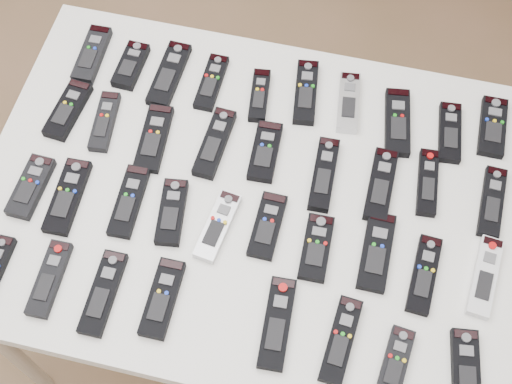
% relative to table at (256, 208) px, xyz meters
% --- Properties ---
extents(ground, '(4.00, 4.00, 0.00)m').
position_rel_table_xyz_m(ground, '(-0.12, -0.03, -0.72)').
color(ground, brown).
rests_on(ground, ground).
extents(table, '(1.25, 0.88, 0.78)m').
position_rel_table_xyz_m(table, '(0.00, 0.00, 0.00)').
color(table, white).
rests_on(table, ground).
extents(remote_0, '(0.06, 0.17, 0.02)m').
position_rel_table_xyz_m(remote_0, '(-0.49, 0.29, 0.07)').
color(remote_0, black).
rests_on(remote_0, table).
extents(remote_1, '(0.06, 0.14, 0.02)m').
position_rel_table_xyz_m(remote_1, '(-0.38, 0.28, 0.07)').
color(remote_1, black).
rests_on(remote_1, table).
extents(remote_2, '(0.06, 0.19, 0.02)m').
position_rel_table_xyz_m(remote_2, '(-0.28, 0.28, 0.07)').
color(remote_2, black).
rests_on(remote_2, table).
extents(remote_3, '(0.05, 0.16, 0.02)m').
position_rel_table_xyz_m(remote_3, '(-0.18, 0.28, 0.07)').
color(remote_3, black).
rests_on(remote_3, table).
extents(remote_4, '(0.06, 0.15, 0.02)m').
position_rel_table_xyz_m(remote_4, '(-0.05, 0.26, 0.07)').
color(remote_4, black).
rests_on(remote_4, table).
extents(remote_5, '(0.07, 0.18, 0.02)m').
position_rel_table_xyz_m(remote_5, '(0.05, 0.30, 0.07)').
color(remote_5, black).
rests_on(remote_5, table).
extents(remote_6, '(0.07, 0.17, 0.02)m').
position_rel_table_xyz_m(remote_6, '(0.16, 0.29, 0.07)').
color(remote_6, '#B7B7BC').
rests_on(remote_6, table).
extents(remote_7, '(0.08, 0.19, 0.02)m').
position_rel_table_xyz_m(remote_7, '(0.28, 0.26, 0.07)').
color(remote_7, black).
rests_on(remote_7, table).
extents(remote_8, '(0.06, 0.16, 0.02)m').
position_rel_table_xyz_m(remote_8, '(0.41, 0.26, 0.07)').
color(remote_8, black).
rests_on(remote_8, table).
extents(remote_9, '(0.06, 0.16, 0.02)m').
position_rel_table_xyz_m(remote_9, '(0.50, 0.30, 0.07)').
color(remote_9, black).
rests_on(remote_9, table).
extents(remote_10, '(0.07, 0.17, 0.02)m').
position_rel_table_xyz_m(remote_10, '(-0.49, 0.12, 0.07)').
color(remote_10, black).
rests_on(remote_10, table).
extents(remote_11, '(0.06, 0.16, 0.02)m').
position_rel_table_xyz_m(remote_11, '(-0.39, 0.11, 0.07)').
color(remote_11, black).
rests_on(remote_11, table).
extents(remote_12, '(0.07, 0.18, 0.02)m').
position_rel_table_xyz_m(remote_12, '(-0.27, 0.09, 0.07)').
color(remote_12, black).
rests_on(remote_12, table).
extents(remote_13, '(0.06, 0.19, 0.02)m').
position_rel_table_xyz_m(remote_13, '(-0.12, 0.11, 0.07)').
color(remote_13, black).
rests_on(remote_13, table).
extents(remote_14, '(0.07, 0.16, 0.02)m').
position_rel_table_xyz_m(remote_14, '(-0.00, 0.11, 0.07)').
color(remote_14, black).
rests_on(remote_14, table).
extents(remote_15, '(0.05, 0.19, 0.02)m').
position_rel_table_xyz_m(remote_15, '(0.14, 0.08, 0.07)').
color(remote_15, black).
rests_on(remote_15, table).
extents(remote_16, '(0.05, 0.18, 0.02)m').
position_rel_table_xyz_m(remote_16, '(0.27, 0.09, 0.07)').
color(remote_16, black).
rests_on(remote_16, table).
extents(remote_17, '(0.05, 0.17, 0.02)m').
position_rel_table_xyz_m(remote_17, '(0.37, 0.12, 0.07)').
color(remote_17, black).
rests_on(remote_17, table).
extents(remote_18, '(0.05, 0.18, 0.02)m').
position_rel_table_xyz_m(remote_18, '(0.52, 0.10, 0.07)').
color(remote_18, black).
rests_on(remote_18, table).
extents(remote_19, '(0.06, 0.16, 0.02)m').
position_rel_table_xyz_m(remote_19, '(-0.50, -0.10, 0.07)').
color(remote_19, black).
rests_on(remote_19, table).
extents(remote_20, '(0.06, 0.19, 0.02)m').
position_rel_table_xyz_m(remote_20, '(-0.41, -0.10, 0.07)').
color(remote_20, black).
rests_on(remote_20, table).
extents(remote_21, '(0.06, 0.18, 0.02)m').
position_rel_table_xyz_m(remote_21, '(-0.27, -0.08, 0.07)').
color(remote_21, black).
rests_on(remote_21, table).
extents(remote_22, '(0.07, 0.16, 0.02)m').
position_rel_table_xyz_m(remote_22, '(-0.17, -0.09, 0.07)').
color(remote_22, black).
rests_on(remote_22, table).
extents(remote_23, '(0.07, 0.17, 0.02)m').
position_rel_table_xyz_m(remote_23, '(-0.06, -0.10, 0.07)').
color(remote_23, '#B7B7BC').
rests_on(remote_23, table).
extents(remote_24, '(0.06, 0.16, 0.02)m').
position_rel_table_xyz_m(remote_24, '(0.04, -0.07, 0.07)').
color(remote_24, black).
rests_on(remote_24, table).
extents(remote_25, '(0.06, 0.15, 0.02)m').
position_rel_table_xyz_m(remote_25, '(0.16, -0.10, 0.07)').
color(remote_25, black).
rests_on(remote_25, table).
extents(remote_26, '(0.06, 0.18, 0.02)m').
position_rel_table_xyz_m(remote_26, '(0.28, -0.08, 0.07)').
color(remote_26, black).
rests_on(remote_26, table).
extents(remote_27, '(0.06, 0.18, 0.02)m').
position_rel_table_xyz_m(remote_27, '(0.39, -0.11, 0.07)').
color(remote_27, black).
rests_on(remote_27, table).
extents(remote_28, '(0.06, 0.19, 0.02)m').
position_rel_table_xyz_m(remote_28, '(0.51, -0.08, 0.07)').
color(remote_28, silver).
rests_on(remote_28, table).
extents(remote_30, '(0.05, 0.17, 0.02)m').
position_rel_table_xyz_m(remote_30, '(-0.38, -0.30, 0.07)').
color(remote_30, black).
rests_on(remote_30, table).
extents(remote_31, '(0.05, 0.18, 0.02)m').
position_rel_table_xyz_m(remote_31, '(-0.26, -0.30, 0.07)').
color(remote_31, black).
rests_on(remote_31, table).
extents(remote_32, '(0.06, 0.17, 0.02)m').
position_rel_table_xyz_m(remote_32, '(-0.13, -0.28, 0.07)').
color(remote_32, black).
rests_on(remote_32, table).
extents(remote_33, '(0.06, 0.20, 0.02)m').
position_rel_table_xyz_m(remote_33, '(0.11, -0.28, 0.07)').
color(remote_33, black).
rests_on(remote_33, table).
extents(remote_34, '(0.06, 0.18, 0.02)m').
position_rel_table_xyz_m(remote_34, '(0.24, -0.29, 0.07)').
color(remote_34, black).
rests_on(remote_34, table).
extents(remote_35, '(0.06, 0.15, 0.02)m').
position_rel_table_xyz_m(remote_35, '(0.36, -0.31, 0.07)').
color(remote_35, black).
rests_on(remote_35, table).
extents(remote_36, '(0.07, 0.17, 0.02)m').
position_rel_table_xyz_m(remote_36, '(0.49, -0.29, 0.07)').
color(remote_36, black).
rests_on(remote_36, table).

